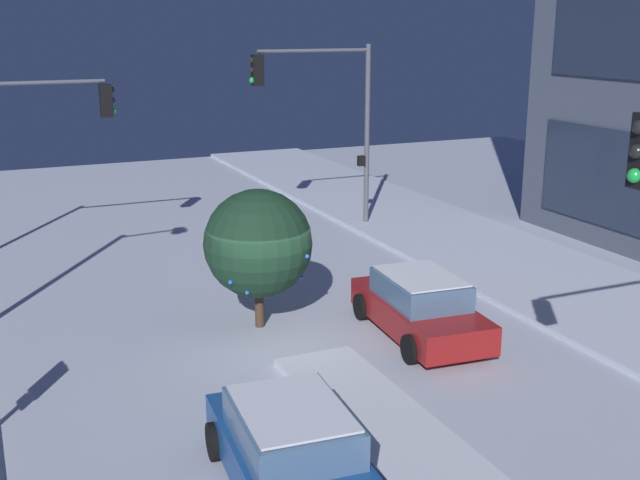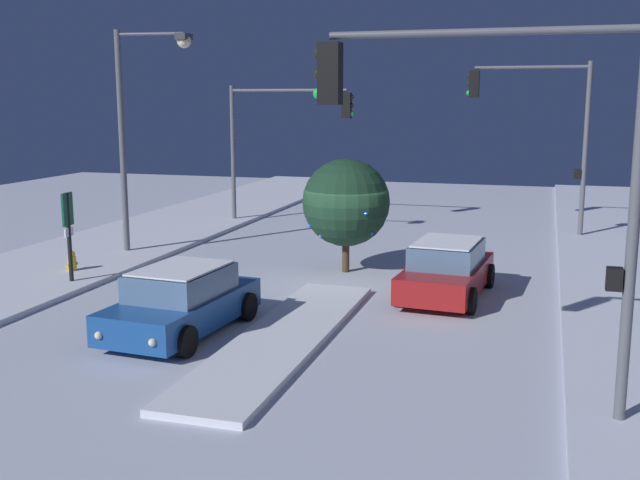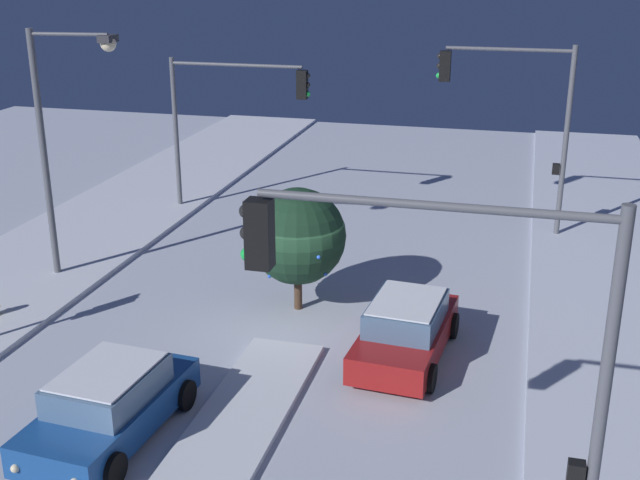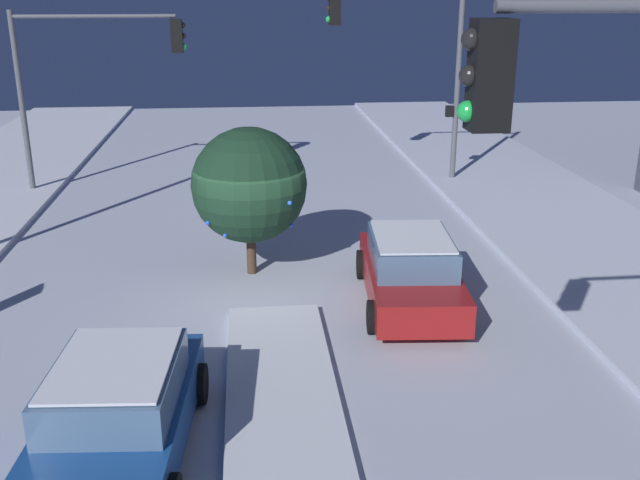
% 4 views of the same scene
% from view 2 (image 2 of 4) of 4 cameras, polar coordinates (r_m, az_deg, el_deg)
% --- Properties ---
extents(ground, '(52.00, 52.00, 0.00)m').
position_cam_2_polar(ground, '(22.12, 1.39, -2.86)').
color(ground, silver).
extents(curb_strip_near, '(52.00, 5.20, 0.14)m').
position_cam_2_polar(curb_strip_near, '(25.78, -17.75, -1.27)').
color(curb_strip_near, silver).
rests_on(curb_strip_near, ground).
extents(median_strip, '(9.00, 1.80, 0.14)m').
position_cam_2_polar(median_strip, '(16.52, -2.75, -7.30)').
color(median_strip, silver).
rests_on(median_strip, ground).
extents(car_near, '(4.43, 2.32, 1.49)m').
position_cam_2_polar(car_near, '(17.12, -10.35, -4.58)').
color(car_near, '#19478C').
rests_on(car_near, ground).
extents(car_far, '(4.48, 2.29, 1.49)m').
position_cam_2_polar(car_far, '(20.17, 9.49, -2.25)').
color(car_far, maroon).
rests_on(car_far, ground).
extents(traffic_light_corner_far_right, '(0.32, 5.16, 6.34)m').
position_cam_2_polar(traffic_light_corner_far_right, '(12.23, 13.71, 6.73)').
color(traffic_light_corner_far_right, '#565960').
rests_on(traffic_light_corner_far_right, ground).
extents(traffic_light_corner_far_left, '(0.32, 4.47, 6.47)m').
position_cam_2_polar(traffic_light_corner_far_left, '(29.48, 16.21, 8.76)').
color(traffic_light_corner_far_left, '#565960').
rests_on(traffic_light_corner_far_left, ground).
extents(traffic_light_corner_near_left, '(0.32, 5.28, 5.67)m').
position_cam_2_polar(traffic_light_corner_near_left, '(31.26, -2.87, 8.52)').
color(traffic_light_corner_near_left, '#565960').
rests_on(traffic_light_corner_near_left, ground).
extents(street_lamp_arched, '(0.64, 2.53, 7.30)m').
position_cam_2_polar(street_lamp_arched, '(25.47, -13.32, 9.47)').
color(street_lamp_arched, '#565960').
rests_on(street_lamp_arched, ground).
extents(fire_hydrant, '(0.48, 0.26, 0.73)m').
position_cam_2_polar(fire_hydrant, '(23.57, -18.14, -1.68)').
color(fire_hydrant, gold).
rests_on(fire_hydrant, ground).
extents(parking_info_sign, '(0.55, 0.13, 2.61)m').
position_cam_2_polar(parking_info_sign, '(21.98, -18.37, 0.95)').
color(parking_info_sign, black).
rests_on(parking_info_sign, ground).
extents(decorated_tree_median, '(2.61, 2.61, 3.41)m').
position_cam_2_polar(decorated_tree_median, '(22.52, 1.97, 2.82)').
color(decorated_tree_median, '#473323').
rests_on(decorated_tree_median, ground).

